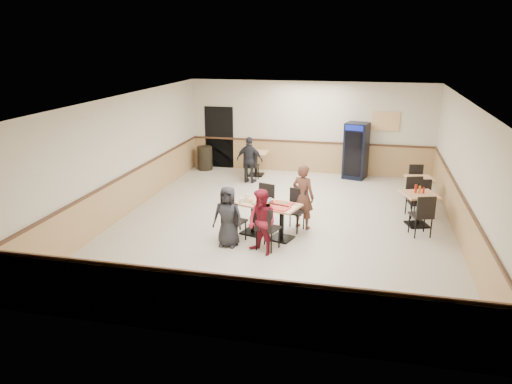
% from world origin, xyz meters
% --- Properties ---
extents(ground, '(10.00, 10.00, 0.00)m').
position_xyz_m(ground, '(0.00, 0.00, 0.00)').
color(ground, beige).
rests_on(ground, ground).
extents(room_shell, '(10.00, 10.00, 10.00)m').
position_xyz_m(room_shell, '(1.78, 2.55, 0.58)').
color(room_shell, silver).
rests_on(room_shell, ground).
extents(main_table, '(1.61, 1.13, 0.78)m').
position_xyz_m(main_table, '(-0.21, -0.87, 0.52)').
color(main_table, black).
rests_on(main_table, ground).
extents(main_chairs, '(1.74, 2.02, 0.99)m').
position_xyz_m(main_chairs, '(-0.26, -0.86, 0.50)').
color(main_chairs, black).
rests_on(main_chairs, ground).
extents(diner_woman_left, '(0.67, 0.45, 1.33)m').
position_xyz_m(diner_woman_left, '(-0.92, -1.58, 0.66)').
color(diner_woman_left, black).
rests_on(diner_woman_left, ground).
extents(diner_woman_right, '(0.85, 0.80, 1.38)m').
position_xyz_m(diner_woman_right, '(-0.12, -1.83, 0.69)').
color(diner_woman_right, maroon).
rests_on(diner_woman_right, ground).
extents(diner_man_opposite, '(0.66, 0.56, 1.54)m').
position_xyz_m(diner_man_opposite, '(0.50, -0.16, 0.77)').
color(diner_man_opposite, '#563125').
rests_on(diner_man_opposite, ground).
extents(lone_diner, '(0.87, 0.43, 1.44)m').
position_xyz_m(lone_diner, '(-1.62, 3.31, 0.72)').
color(lone_diner, black).
rests_on(lone_diner, ground).
extents(tabletop_clutter, '(1.24, 0.80, 0.12)m').
position_xyz_m(tabletop_clutter, '(-0.17, -0.93, 0.81)').
color(tabletop_clutter, '#B61B0C').
rests_on(tabletop_clutter, main_table).
extents(side_table_near, '(0.95, 0.95, 0.80)m').
position_xyz_m(side_table_near, '(3.17, 0.59, 0.53)').
color(side_table_near, black).
rests_on(side_table_near, ground).
extents(side_table_near_chair_south, '(0.59, 0.59, 1.01)m').
position_xyz_m(side_table_near_chair_south, '(3.17, -0.05, 0.51)').
color(side_table_near_chair_south, black).
rests_on(side_table_near_chair_south, ground).
extents(side_table_near_chair_north, '(0.59, 0.59, 1.01)m').
position_xyz_m(side_table_near_chair_north, '(3.17, 1.23, 0.51)').
color(side_table_near_chair_north, black).
rests_on(side_table_near_chair_north, ground).
extents(side_table_far, '(0.80, 0.80, 0.74)m').
position_xyz_m(side_table_far, '(3.31, 2.28, 0.49)').
color(side_table_far, black).
rests_on(side_table_far, ground).
extents(side_table_far_chair_south, '(0.50, 0.50, 0.93)m').
position_xyz_m(side_table_far_chair_south, '(3.31, 1.69, 0.47)').
color(side_table_far_chair_south, black).
rests_on(side_table_far_chair_south, ground).
extents(side_table_far_chair_north, '(0.50, 0.50, 0.93)m').
position_xyz_m(side_table_far_chair_north, '(3.31, 2.87, 0.47)').
color(side_table_far_chair_north, black).
rests_on(side_table_far_chair_north, ground).
extents(condiment_caddy, '(0.23, 0.06, 0.20)m').
position_xyz_m(condiment_caddy, '(3.14, 0.64, 0.89)').
color(condiment_caddy, red).
rests_on(condiment_caddy, side_table_near).
extents(back_table, '(0.75, 0.75, 0.79)m').
position_xyz_m(back_table, '(-1.62, 4.20, 0.52)').
color(back_table, black).
rests_on(back_table, ground).
extents(back_table_chair_lone, '(0.47, 0.47, 1.00)m').
position_xyz_m(back_table_chair_lone, '(-1.62, 3.57, 0.50)').
color(back_table_chair_lone, black).
rests_on(back_table_chair_lone, ground).
extents(pepsi_cooler, '(0.81, 0.82, 1.78)m').
position_xyz_m(pepsi_cooler, '(1.54, 4.59, 0.89)').
color(pepsi_cooler, black).
rests_on(pepsi_cooler, ground).
extents(trash_bin, '(0.51, 0.51, 0.80)m').
position_xyz_m(trash_bin, '(-3.49, 4.55, 0.40)').
color(trash_bin, black).
rests_on(trash_bin, ground).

